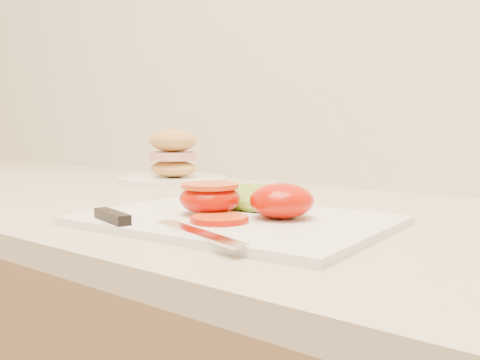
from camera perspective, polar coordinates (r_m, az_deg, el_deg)
The scene contains 7 objects.
cutting_board at distance 0.67m, azimuth -0.53°, elevation -4.31°, with size 0.37×0.27×0.01m, color white.
tomato_half_dome at distance 0.66m, azimuth 4.47°, elevation -2.20°, with size 0.08×0.08×0.04m, color #C20A00.
tomato_half_cut at distance 0.69m, azimuth -3.22°, elevation -1.84°, with size 0.08×0.08×0.04m.
tomato_slice_0 at distance 0.63m, azimuth -2.23°, elevation -4.17°, with size 0.07×0.07×0.01m, color #F0551F.
lettuce_leaf_0 at distance 0.74m, azimuth 1.93°, elevation -1.92°, with size 0.14×0.10×0.03m, color olive.
knife at distance 0.62m, azimuth -10.27°, elevation -4.47°, with size 0.25×0.06×0.01m.
sandwich_plate at distance 1.15m, azimuth -7.15°, elevation 1.74°, with size 0.23×0.23×0.11m.
Camera 1 is at (0.15, 1.05, 1.06)m, focal length 40.00 mm.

